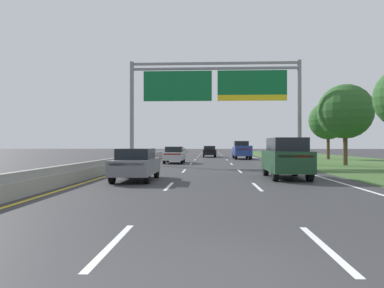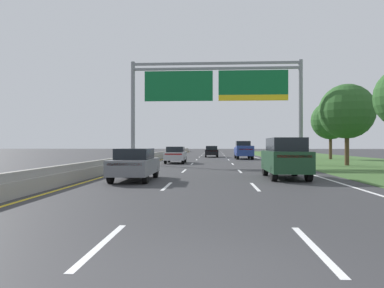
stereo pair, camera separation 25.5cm
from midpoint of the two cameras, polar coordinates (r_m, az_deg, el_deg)
ground_plane at (r=39.92m, az=3.39°, el=-2.62°), size 220.00×220.00×0.00m
lane_striping at (r=39.46m, az=3.39°, el=-2.64°), size 11.96×106.00×0.01m
grass_verge_right at (r=42.28m, az=22.68°, el=-2.46°), size 14.00×110.00×0.02m
median_barrier_concrete at (r=40.44m, az=-6.00°, el=-2.08°), size 0.60×110.00×0.85m
overhead_sign_gantry at (r=32.41m, az=3.93°, el=8.32°), size 15.06×0.42×9.12m
pickup_truck_blue at (r=45.29m, az=8.19°, el=-0.96°), size 2.03×5.41×2.20m
car_grey_left_lane_sedan at (r=18.24m, az=-8.50°, el=-3.06°), size 1.84×4.41×1.57m
car_darkgreen_right_lane_suv at (r=19.72m, az=14.67°, el=-2.02°), size 1.94×4.71×2.11m
car_black_centre_lane_sedan at (r=51.61m, az=3.19°, el=-1.14°), size 1.92×4.44×1.57m
car_silver_left_lane_sedan at (r=34.78m, az=-2.35°, el=-1.65°), size 1.87×4.42×1.57m
roadside_tree_mid at (r=33.49m, az=23.18°, el=4.68°), size 4.59×4.59×6.85m
roadside_tree_far at (r=46.88m, az=20.91°, el=3.44°), size 4.54×4.54×6.92m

